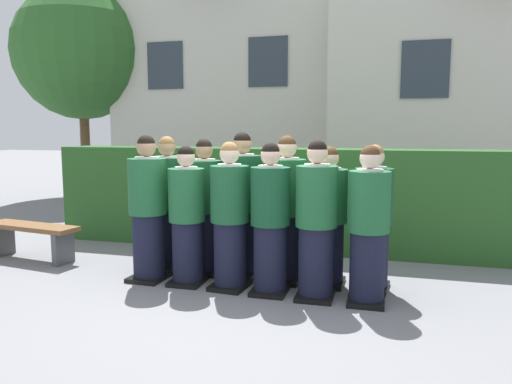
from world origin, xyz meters
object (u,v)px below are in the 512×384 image
Objects in this scene: student_rear_row_2 at (243,208)px; student_rear_row_5 at (373,222)px; student_front_row_1 at (187,219)px; student_rear_row_3 at (287,213)px; student_rear_row_0 at (168,206)px; student_rear_row_1 at (205,210)px; student_front_row_4 at (316,224)px; student_front_row_5 at (368,229)px; student_front_row_2 at (230,219)px; student_rear_row_4 at (329,220)px; student_front_row_0 at (148,212)px; student_front_row_3 at (270,222)px; wooden_bench at (32,234)px.

student_rear_row_5 is at bearing -5.26° from student_rear_row_2.
student_front_row_1 is 1.13m from student_rear_row_3.
student_rear_row_2 is at bearing -2.43° from student_rear_row_0.
student_rear_row_1 is 0.95× the size of student_rear_row_2.
student_front_row_4 is 1.03× the size of student_front_row_5.
student_rear_row_1 is (-0.48, 0.49, 0.01)m from student_front_row_2.
student_front_row_0 is at bearing -170.44° from student_rear_row_4.
student_rear_row_5 is (0.03, 0.45, -0.00)m from student_front_row_5.
student_front_row_2 is 0.50m from student_rear_row_2.
student_front_row_2 is at bearing 175.21° from student_front_row_3.
student_rear_row_0 is 0.99× the size of student_rear_row_3.
student_front_row_1 is 0.91× the size of student_rear_row_2.
student_front_row_3 is 1.01× the size of student_rear_row_5.
student_front_row_2 is at bearing 176.66° from student_front_row_5.
student_front_row_5 is 0.96× the size of student_rear_row_0.
student_front_row_0 is 1.03× the size of student_front_row_4.
wooden_bench is (-2.94, -0.08, -0.47)m from student_rear_row_2.
student_front_row_0 is 1.01× the size of student_rear_row_0.
student_front_row_3 is (0.47, -0.04, -0.00)m from student_front_row_2.
student_rear_row_3 is at bearing 37.81° from student_front_row_2.
student_front_row_3 is at bearing -3.43° from student_front_row_0.
student_rear_row_1 is (-1.44, 0.56, -0.00)m from student_front_row_4.
student_front_row_3 is 1.12m from student_rear_row_5.
student_rear_row_4 is at bearing 81.57° from student_front_row_4.
wooden_bench is at bearing 179.27° from student_rear_row_5.
student_front_row_3 is at bearing -4.79° from student_front_row_2.
student_rear_row_3 is 1.17× the size of wooden_bench.
student_front_row_2 reaches higher than student_rear_row_4.
student_rear_row_4 is at bearing 20.90° from student_front_row_2.
student_rear_row_3 is 0.49m from student_rear_row_4.
student_front_row_0 is 0.98× the size of student_rear_row_2.
student_rear_row_3 is (1.02, -0.06, 0.02)m from student_rear_row_1.
student_rear_row_1 is 2.50m from wooden_bench.
student_rear_row_1 is at bearing 1.60° from wooden_bench.
student_rear_row_5 is at bearing -3.60° from student_rear_row_1.
student_rear_row_2 is (-0.97, 0.57, 0.04)m from student_front_row_4.
student_rear_row_5 is (1.99, -0.13, -0.02)m from student_rear_row_1.
student_rear_row_1 is 1.14× the size of wooden_bench.
student_rear_row_5 is (0.96, -0.06, -0.04)m from student_rear_row_3.
student_rear_row_1 is 1.03m from student_rear_row_3.
student_front_row_4 is at bearing 178.37° from student_front_row_5.
student_rear_row_4 is (0.48, -0.03, -0.06)m from student_rear_row_3.
student_front_row_1 is 0.98m from student_front_row_3.
student_front_row_0 is 1.06× the size of student_rear_row_5.
student_front_row_5 is 1.07m from student_rear_row_3.
student_front_row_3 is 1.57m from student_rear_row_0.
student_front_row_0 is 1.10m from student_rear_row_2.
student_front_row_1 is 0.97× the size of student_front_row_3.
wooden_bench is (-1.95, -0.12, -0.44)m from student_rear_row_0.
student_front_row_5 is at bearing -21.55° from student_rear_row_2.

